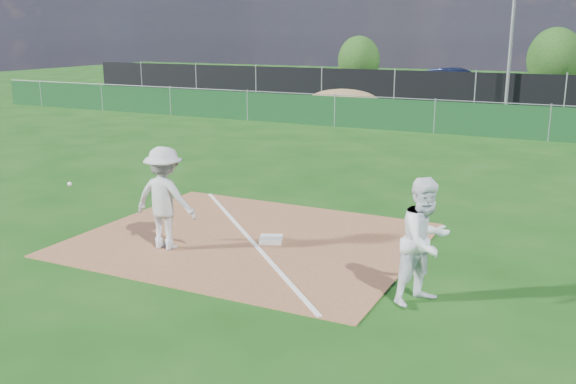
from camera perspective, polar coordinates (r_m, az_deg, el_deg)
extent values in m
plane|color=#12400D|center=(19.94, 9.41, 3.16)|extent=(90.00, 90.00, 0.00)
cube|color=brown|center=(11.86, -3.42, -4.23)|extent=(6.00, 5.00, 0.02)
cube|color=white|center=(11.86, -3.42, -4.16)|extent=(5.01, 5.01, 0.01)
cube|color=#0F3717|center=(24.62, 12.89, 6.49)|extent=(44.00, 0.05, 1.20)
ellipsoid|color=olive|center=(29.43, 4.94, 7.97)|extent=(3.38, 2.60, 1.17)
cube|color=black|center=(32.39, 16.29, 8.59)|extent=(46.00, 0.04, 1.80)
cube|color=black|center=(37.38, 17.57, 7.80)|extent=(46.00, 9.00, 0.01)
cylinder|color=slate|center=(31.74, 19.32, 13.88)|extent=(0.16, 0.16, 8.00)
cube|color=white|center=(11.69, -1.53, -4.22)|extent=(0.52, 0.52, 0.08)
imported|color=silver|center=(11.31, -10.90, -0.55)|extent=(1.20, 0.73, 1.81)
sphere|color=white|center=(12.35, -18.85, 0.68)|extent=(0.08, 0.08, 0.08)
imported|color=white|center=(9.13, 12.08, -4.29)|extent=(1.03, 1.11, 1.82)
imported|color=#A8AAAF|center=(37.87, 5.87, 9.59)|extent=(4.69, 3.16, 1.48)
imported|color=black|center=(38.08, 14.64, 9.35)|extent=(5.25, 2.83, 1.64)
imported|color=black|center=(35.60, 22.13, 8.30)|extent=(5.30, 3.20, 1.44)
cylinder|color=#382316|center=(45.05, 6.26, 9.95)|extent=(0.24, 0.24, 0.95)
ellipsoid|color=#1D4413|center=(44.98, 6.31, 11.57)|extent=(2.86, 2.86, 3.29)
cylinder|color=#382316|center=(43.34, 22.45, 8.92)|extent=(0.24, 0.24, 1.11)
ellipsoid|color=#1C4212|center=(43.26, 22.64, 10.86)|extent=(3.33, 3.33, 3.82)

